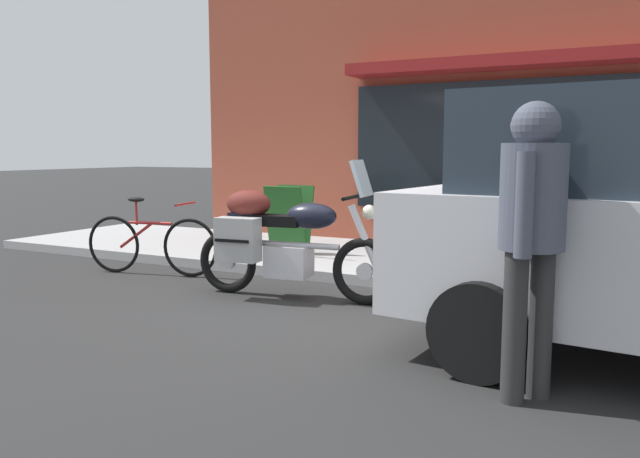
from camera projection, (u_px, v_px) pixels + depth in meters
ground_plane at (313, 308)px, 6.05m from camera, size 80.00×80.00×0.00m
touring_motorcycle at (280, 239)px, 6.40m from camera, size 2.17×0.81×1.41m
parked_bicycle at (151, 243)px, 7.65m from camera, size 1.70×0.53×0.94m
pedestrian_walking at (532, 215)px, 3.70m from camera, size 0.39×0.56×1.78m
sandwich_board_sign at (289, 220)px, 8.42m from camera, size 0.55×0.41×0.91m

